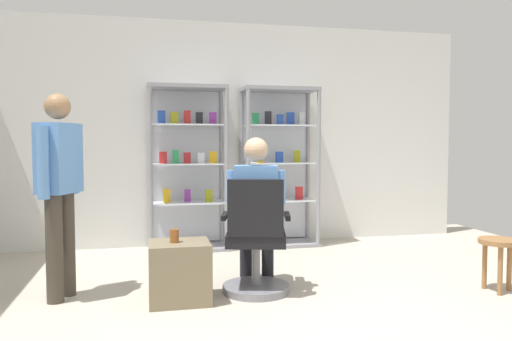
{
  "coord_description": "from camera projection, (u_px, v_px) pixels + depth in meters",
  "views": [
    {
      "loc": [
        -1.02,
        -3.04,
        1.25
      ],
      "look_at": [
        -0.07,
        1.23,
        1.0
      ],
      "focal_mm": 34.66,
      "sensor_mm": 36.0,
      "label": 1
    }
  ],
  "objects": [
    {
      "name": "ground_plane",
      "position": [
        306.0,
        332.0,
        3.25
      ],
      "size": [
        7.2,
        7.2,
        0.0
      ],
      "primitive_type": "plane",
      "color": "#B2A899"
    },
    {
      "name": "back_wall",
      "position": [
        230.0,
        134.0,
        6.1
      ],
      "size": [
        6.0,
        0.1,
        2.7
      ],
      "primitive_type": "cube",
      "color": "silver",
      "rests_on": "ground"
    },
    {
      "name": "display_cabinet_left",
      "position": [
        187.0,
        166.0,
        5.77
      ],
      "size": [
        0.9,
        0.45,
        1.9
      ],
      "color": "gray",
      "rests_on": "ground"
    },
    {
      "name": "display_cabinet_right",
      "position": [
        278.0,
        165.0,
        6.01
      ],
      "size": [
        0.9,
        0.45,
        1.9
      ],
      "color": "gray",
      "rests_on": "ground"
    },
    {
      "name": "office_chair",
      "position": [
        256.0,
        247.0,
        4.05
      ],
      "size": [
        0.61,
        0.58,
        0.96
      ],
      "color": "slate",
      "rests_on": "ground"
    },
    {
      "name": "seated_shopkeeper",
      "position": [
        256.0,
        206.0,
        4.19
      ],
      "size": [
        0.55,
        0.62,
        1.29
      ],
      "color": "black",
      "rests_on": "ground"
    },
    {
      "name": "storage_crate",
      "position": [
        179.0,
        272.0,
        3.86
      ],
      "size": [
        0.47,
        0.41,
        0.47
      ],
      "primitive_type": "cube",
      "color": "#72664C",
      "rests_on": "ground"
    },
    {
      "name": "tea_glass",
      "position": [
        174.0,
        236.0,
        3.83
      ],
      "size": [
        0.07,
        0.07,
        0.1
      ],
      "primitive_type": "cylinder",
      "color": "brown",
      "rests_on": "storage_crate"
    },
    {
      "name": "standing_customer",
      "position": [
        59.0,
        182.0,
        3.89
      ],
      "size": [
        0.34,
        0.49,
        1.63
      ],
      "color": "#3F382D",
      "rests_on": "ground"
    },
    {
      "name": "wooden_stool",
      "position": [
        498.0,
        250.0,
        4.12
      ],
      "size": [
        0.32,
        0.32,
        0.44
      ],
      "color": "olive",
      "rests_on": "ground"
    }
  ]
}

